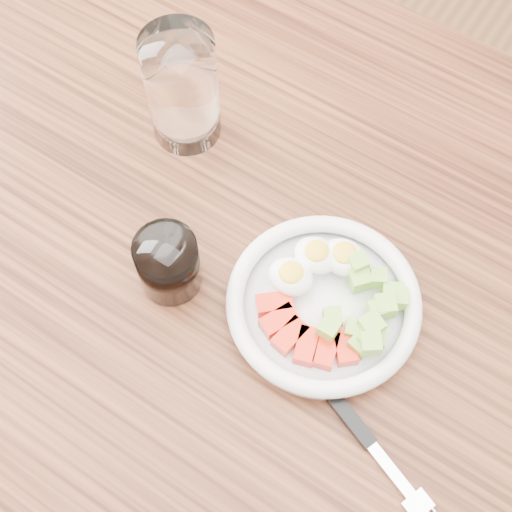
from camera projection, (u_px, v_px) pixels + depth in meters
The scene contains 6 objects.
ground at pixel (257, 432), 1.48m from camera, with size 4.00×4.00×0.00m, color brown.
dining_table at pixel (258, 313), 0.88m from camera, with size 1.50×0.90×0.77m.
bowl at pixel (325, 301), 0.76m from camera, with size 0.21×0.21×0.05m.
fork at pixel (356, 426), 0.71m from camera, with size 0.22×0.10×0.01m.
water_glass at pixel (182, 89), 0.81m from camera, with size 0.08×0.08×0.15m, color white.
coffee_glass at pixel (168, 264), 0.75m from camera, with size 0.07×0.07×0.08m.
Camera 1 is at (0.18, -0.27, 1.49)m, focal length 50.00 mm.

